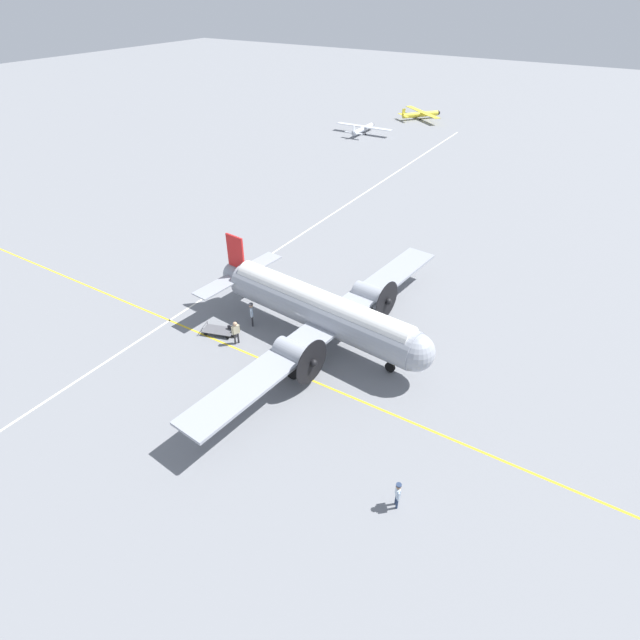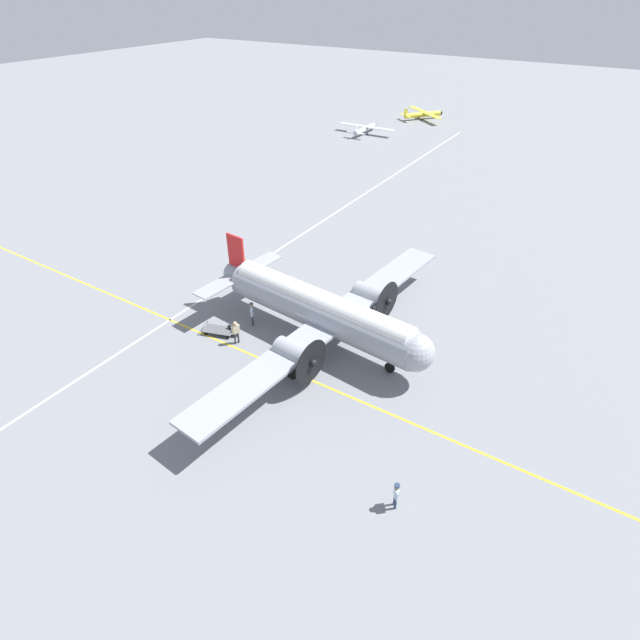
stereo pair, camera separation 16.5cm
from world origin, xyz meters
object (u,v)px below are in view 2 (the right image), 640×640
at_px(crew_foreground, 396,493).
at_px(suitcase_near_door, 234,334).
at_px(light_aircraft_taxiing, 366,129).
at_px(ramp_agent, 252,312).
at_px(light_aircraft_distant, 424,114).
at_px(suitcase_upright_spare, 231,329).
at_px(airliner_main, 325,312).
at_px(passenger_boarding, 236,330).
at_px(baggage_cart, 219,330).

height_order(crew_foreground, suitcase_near_door, crew_foreground).
height_order(suitcase_near_door, light_aircraft_taxiing, light_aircraft_taxiing).
xyz_separation_m(ramp_agent, light_aircraft_distant, (-14.36, 66.68, -0.35)).
relative_size(suitcase_near_door, suitcase_upright_spare, 0.79).
distance_m(ramp_agent, light_aircraft_distant, 68.21).
relative_size(crew_foreground, suitcase_near_door, 3.21).
bearing_deg(crew_foreground, ramp_agent, -154.28).
xyz_separation_m(airliner_main, light_aircraft_distant, (-19.91, 65.56, -1.68)).
relative_size(airliner_main, crew_foreground, 15.55).
xyz_separation_m(airliner_main, suitcase_upright_spare, (-6.28, -2.72, -2.20)).
xyz_separation_m(crew_foreground, ramp_agent, (-15.42, 8.34, 0.15)).
xyz_separation_m(airliner_main, ramp_agent, (-5.55, -1.12, -1.32)).
bearing_deg(light_aircraft_distant, ramp_agent, -129.88).
bearing_deg(passenger_boarding, baggage_cart, 107.46).
xyz_separation_m(airliner_main, light_aircraft_taxiing, (-23.96, 51.07, -1.71)).
distance_m(baggage_cart, light_aircraft_taxiing, 56.91).
bearing_deg(light_aircraft_distant, airliner_main, -125.14).
xyz_separation_m(ramp_agent, suitcase_near_door, (-0.24, -1.82, -0.94)).
bearing_deg(airliner_main, baggage_cart, -149.50).
bearing_deg(baggage_cart, crew_foreground, -38.46).
height_order(airliner_main, suitcase_near_door, airliner_main).
bearing_deg(light_aircraft_taxiing, airliner_main, -155.77).
bearing_deg(passenger_boarding, suitcase_near_door, 77.29).
distance_m(baggage_cart, light_aircraft_distant, 70.01).
bearing_deg(crew_foreground, light_aircraft_distant, 165.78).
height_order(suitcase_upright_spare, light_aircraft_taxiing, light_aircraft_taxiing).
xyz_separation_m(suitcase_upright_spare, light_aircraft_taxiing, (-17.68, 53.79, 0.49)).
relative_size(suitcase_near_door, light_aircraft_distant, 0.06).
bearing_deg(crew_foreground, suitcase_near_door, -148.48).
relative_size(ramp_agent, baggage_cart, 0.77).
relative_size(ramp_agent, light_aircraft_taxiing, 0.20).
distance_m(airliner_main, light_aircraft_taxiing, 56.44).
distance_m(passenger_boarding, light_aircraft_taxiing, 57.69).
distance_m(suitcase_near_door, light_aircraft_taxiing, 56.99).
height_order(passenger_boarding, baggage_cart, passenger_boarding).
distance_m(crew_foreground, ramp_agent, 17.53).
xyz_separation_m(suitcase_near_door, suitcase_upright_spare, (-0.49, 0.22, 0.07)).
bearing_deg(ramp_agent, passenger_boarding, -28.09).
relative_size(crew_foreground, baggage_cart, 0.67).
bearing_deg(light_aircraft_distant, passenger_boarding, -129.92).
bearing_deg(suitcase_near_door, passenger_boarding, -36.34).
height_order(ramp_agent, light_aircraft_distant, light_aircraft_distant).
bearing_deg(passenger_boarding, ramp_agent, 34.58).
relative_size(airliner_main, baggage_cart, 10.48).
bearing_deg(light_aircraft_distant, suitcase_upright_spare, -130.75).
bearing_deg(suitcase_upright_spare, passenger_boarding, -31.58).
relative_size(crew_foreground, light_aircraft_distant, 0.19).
distance_m(airliner_main, suitcase_upright_spare, 7.19).
xyz_separation_m(passenger_boarding, light_aircraft_distant, (-14.81, 69.01, -0.28)).
xyz_separation_m(airliner_main, baggage_cart, (-6.98, -3.25, -2.23)).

